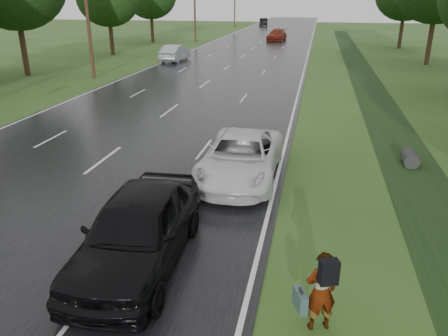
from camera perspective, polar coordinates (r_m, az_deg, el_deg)
name	(u,v)px	position (r m, az deg, el deg)	size (l,w,h in m)	color
road	(249,51)	(52.44, 3.32, 14.99)	(14.00, 180.00, 0.04)	black
edge_stripe_east	(308,52)	(51.87, 10.96, 14.60)	(0.12, 180.00, 0.01)	silver
edge_stripe_west	(193,50)	(53.86, -4.05, 15.17)	(0.12, 180.00, 0.01)	silver
center_line	(249,51)	(52.44, 3.32, 15.01)	(0.12, 180.00, 0.01)	silver
drainage_ditch	(381,109)	(26.17, 19.79, 7.23)	(2.20, 120.00, 0.56)	black
utility_pole_mid	(86,7)	(35.83, -17.53, 19.41)	(1.60, 0.26, 10.00)	#372416
utility_pole_far	(195,2)	(63.84, -3.86, 20.79)	(1.60, 0.26, 10.00)	#372416
utility_pole_distant	(235,1)	(93.09, 1.42, 21.03)	(1.60, 0.26, 10.00)	#372416
pedestrian	(320,290)	(8.55, 12.44, -15.35)	(0.88, 0.68, 1.67)	#A5998C
white_pickup	(241,157)	(14.96, 2.23, 1.44)	(2.51, 5.44, 1.51)	silver
dark_sedan	(138,229)	(10.32, -11.19, -7.85)	(2.11, 5.25, 1.79)	black
silver_sedan	(175,53)	(44.15, -6.40, 14.72)	(1.65, 4.75, 1.56)	#9A9EA2
far_car_red	(277,35)	(65.47, 6.92, 16.86)	(2.16, 5.32, 1.55)	maroon
far_car_dark	(264,22)	(99.68, 5.20, 18.47)	(1.68, 4.82, 1.59)	black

